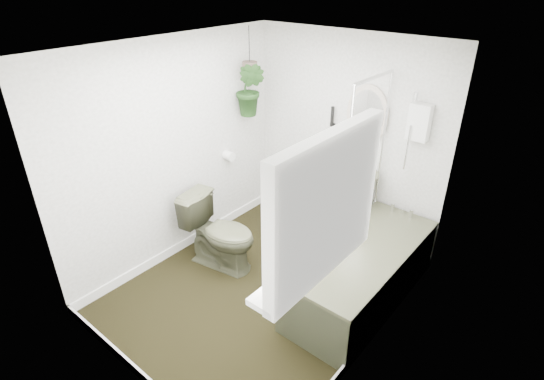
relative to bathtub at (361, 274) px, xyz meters
The scene contains 22 objects.
floor 0.99m from the bathtub, 147.99° to the right, with size 2.30×2.80×0.02m, color black.
ceiling 2.23m from the bathtub, 147.99° to the right, with size 2.30×2.80×0.02m, color white.
wall_back 1.49m from the bathtub, 131.32° to the left, with size 2.30×0.02×2.30m, color white.
wall_front 2.24m from the bathtub, 112.73° to the right, with size 2.30×0.02×2.30m, color white.
wall_left 2.20m from the bathtub, 165.69° to the right, with size 0.02×2.80×2.30m, color white.
wall_right 1.06m from the bathtub, 54.25° to the right, with size 0.02×2.80×2.30m, color white.
skirting 0.97m from the bathtub, 147.99° to the right, with size 2.30×2.80×0.10m, color white.
bathtub is the anchor object (origin of this frame).
bath_screen 1.15m from the bathtub, 123.96° to the left, with size 0.04×0.72×1.40m, color silver, non-canonical shape.
shower_box 1.51m from the bathtub, 90.00° to the left, with size 0.20×0.10×0.35m, color white.
oval_mirror 1.59m from the bathtub, 122.58° to the left, with size 0.46×0.03×0.62m, color #C1B2A2.
wall_sconce 1.70m from the bathtub, 138.02° to the left, with size 0.04×0.04×0.22m, color black.
toilet_roll_holder 2.01m from the bathtub, behind, with size 0.11×0.11×0.11m, color white.
window_recess 1.84m from the bathtub, 76.41° to the right, with size 0.08×1.00×0.90m, color white.
window_sill 1.54m from the bathtub, 79.61° to the right, with size 0.18×1.00×0.04m, color white.
window_blinds 1.83m from the bathtub, 78.46° to the right, with size 0.01×0.86×0.76m, color white.
toilet 1.48m from the bathtub, 161.56° to the right, with size 0.44×0.78×0.79m, color #4D4F38.
pedestal_sink 0.89m from the bathtub, 129.79° to the left, with size 0.55×0.47×0.94m, color #4D4F38, non-canonical shape.
sill_plant 1.52m from the bathtub, 80.78° to the right, with size 0.22×0.19×0.25m, color black.
hanging_plant 2.27m from the bathtub, 165.74° to the left, with size 0.33×0.27×0.60m, color black.
soap_bottle 0.78m from the bathtub, 115.47° to the right, with size 0.09×0.10×0.21m, color black.
hanging_pot 2.42m from the bathtub, 165.74° to the left, with size 0.16×0.16×0.12m, color brown.
Camera 1 is at (2.15, -2.45, 2.85)m, focal length 28.00 mm.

